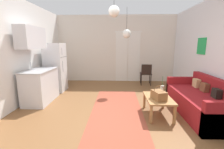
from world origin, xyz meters
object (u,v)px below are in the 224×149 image
(bamboo_vase, at_px, (162,90))
(handbag, at_px, (159,95))
(couch, at_px, (203,102))
(refrigerator, at_px, (56,67))
(pendant_lamp_far, at_px, (127,34))
(pendant_lamp_near, at_px, (114,11))
(accent_chair, at_px, (146,73))
(coffee_table, at_px, (158,100))

(bamboo_vase, xyz_separation_m, handbag, (-0.16, -0.34, -0.01))
(couch, relative_size, refrigerator, 1.25)
(handbag, distance_m, pendant_lamp_far, 2.58)
(refrigerator, bearing_deg, couch, -22.57)
(pendant_lamp_near, bearing_deg, pendant_lamp_far, 79.76)
(handbag, bearing_deg, accent_chair, 85.38)
(accent_chair, bearing_deg, refrigerator, 18.95)
(coffee_table, bearing_deg, bamboo_vase, 57.38)
(bamboo_vase, distance_m, accent_chair, 2.41)
(handbag, xyz_separation_m, pendant_lamp_far, (-0.58, 2.10, 1.38))
(coffee_table, height_order, refrigerator, refrigerator)
(pendant_lamp_near, bearing_deg, handbag, -3.89)
(couch, relative_size, coffee_table, 2.31)
(coffee_table, relative_size, pendant_lamp_far, 0.90)
(accent_chair, height_order, pendant_lamp_near, pendant_lamp_near)
(refrigerator, xyz_separation_m, accent_chair, (3.16, 0.86, -0.33))
(coffee_table, relative_size, handbag, 2.31)
(bamboo_vase, relative_size, pendant_lamp_far, 0.45)
(pendant_lamp_far, bearing_deg, refrigerator, -175.11)
(handbag, distance_m, accent_chair, 2.76)
(accent_chair, distance_m, pendant_lamp_near, 3.40)
(bamboo_vase, relative_size, pendant_lamp_near, 0.69)
(coffee_table, xyz_separation_m, bamboo_vase, (0.13, 0.20, 0.16))
(accent_chair, bearing_deg, handbag, 89.16)
(coffee_table, xyz_separation_m, pendant_lamp_near, (-0.98, -0.07, 1.84))
(pendant_lamp_near, xyz_separation_m, pendant_lamp_far, (0.37, 2.03, -0.31))
(refrigerator, bearing_deg, handbag, -32.85)
(coffee_table, bearing_deg, pendant_lamp_near, -175.81)
(refrigerator, height_order, pendant_lamp_far, pendant_lamp_far)
(bamboo_vase, bearing_deg, handbag, -115.40)
(bamboo_vase, relative_size, refrigerator, 0.27)
(handbag, xyz_separation_m, refrigerator, (-2.93, 1.89, 0.29))
(bamboo_vase, height_order, pendant_lamp_near, pendant_lamp_near)
(bamboo_vase, relative_size, handbag, 1.16)
(couch, relative_size, accent_chair, 2.47)
(coffee_table, bearing_deg, pendant_lamp_far, 107.44)
(bamboo_vase, bearing_deg, couch, -6.53)
(couch, xyz_separation_m, refrigerator, (-3.99, 1.66, 0.52))
(bamboo_vase, xyz_separation_m, refrigerator, (-3.09, 1.56, 0.28))
(accent_chair, relative_size, pendant_lamp_near, 1.29)
(accent_chair, bearing_deg, pendant_lamp_near, 70.18)
(couch, height_order, bamboo_vase, bamboo_vase)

